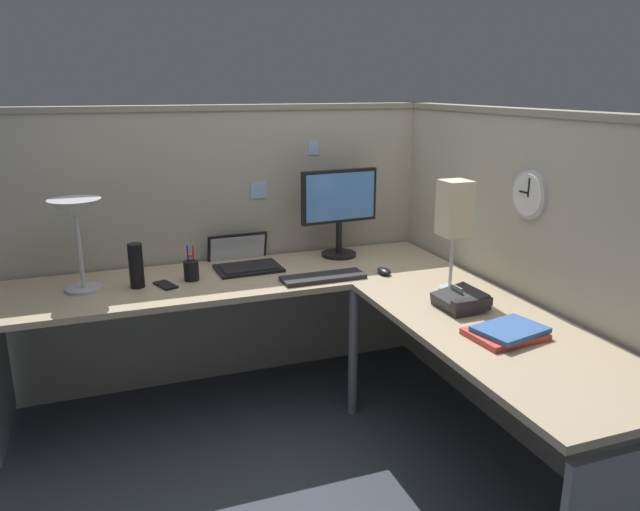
{
  "coord_description": "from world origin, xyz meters",
  "views": [
    {
      "loc": [
        -0.99,
        -2.47,
        1.68
      ],
      "look_at": [
        -0.03,
        0.14,
        0.89
      ],
      "focal_mm": 33.82,
      "sensor_mm": 36.0,
      "label": 1
    }
  ],
  "objects_px": {
    "wall_clock": "(530,195)",
    "office_phone": "(461,301)",
    "monitor": "(339,206)",
    "book_stack": "(507,332)",
    "pen_cup": "(191,270)",
    "computer_mouse": "(384,271)",
    "thermos_flask": "(136,266)",
    "keyboard": "(323,277)",
    "desk_lamp_paper": "(454,212)",
    "cell_phone": "(166,285)",
    "desk_lamp_dome": "(76,216)",
    "laptop": "(244,261)"
  },
  "relations": [
    {
      "from": "desk_lamp_dome",
      "to": "wall_clock",
      "type": "relative_size",
      "value": 2.02
    },
    {
      "from": "keyboard",
      "to": "cell_phone",
      "type": "relative_size",
      "value": 2.99
    },
    {
      "from": "pen_cup",
      "to": "wall_clock",
      "type": "height_order",
      "value": "wall_clock"
    },
    {
      "from": "thermos_flask",
      "to": "desk_lamp_paper",
      "type": "xyz_separation_m",
      "value": [
        1.41,
        -0.55,
        0.27
      ]
    },
    {
      "from": "pen_cup",
      "to": "cell_phone",
      "type": "relative_size",
      "value": 1.25
    },
    {
      "from": "desk_lamp_dome",
      "to": "cell_phone",
      "type": "distance_m",
      "value": 0.52
    },
    {
      "from": "thermos_flask",
      "to": "book_stack",
      "type": "height_order",
      "value": "thermos_flask"
    },
    {
      "from": "keyboard",
      "to": "desk_lamp_dome",
      "type": "relative_size",
      "value": 0.97
    },
    {
      "from": "monitor",
      "to": "office_phone",
      "type": "bearing_deg",
      "value": -79.43
    },
    {
      "from": "monitor",
      "to": "desk_lamp_paper",
      "type": "xyz_separation_m",
      "value": [
        0.28,
        -0.73,
        0.09
      ]
    },
    {
      "from": "desk_lamp_dome",
      "to": "pen_cup",
      "type": "distance_m",
      "value": 0.6
    },
    {
      "from": "keyboard",
      "to": "computer_mouse",
      "type": "distance_m",
      "value": 0.33
    },
    {
      "from": "thermos_flask",
      "to": "office_phone",
      "type": "distance_m",
      "value": 1.54
    },
    {
      "from": "keyboard",
      "to": "wall_clock",
      "type": "distance_m",
      "value": 1.07
    },
    {
      "from": "book_stack",
      "to": "keyboard",
      "type": "bearing_deg",
      "value": 114.2
    },
    {
      "from": "desk_lamp_dome",
      "to": "office_phone",
      "type": "height_order",
      "value": "desk_lamp_dome"
    },
    {
      "from": "pen_cup",
      "to": "thermos_flask",
      "type": "xyz_separation_m",
      "value": [
        -0.26,
        -0.02,
        0.06
      ]
    },
    {
      "from": "pen_cup",
      "to": "computer_mouse",
      "type": "bearing_deg",
      "value": -14.45
    },
    {
      "from": "cell_phone",
      "to": "desk_lamp_paper",
      "type": "distance_m",
      "value": 1.44
    },
    {
      "from": "monitor",
      "to": "cell_phone",
      "type": "height_order",
      "value": "monitor"
    },
    {
      "from": "laptop",
      "to": "desk_lamp_dome",
      "type": "height_order",
      "value": "desk_lamp_dome"
    },
    {
      "from": "monitor",
      "to": "desk_lamp_paper",
      "type": "distance_m",
      "value": 0.79
    },
    {
      "from": "laptop",
      "to": "keyboard",
      "type": "height_order",
      "value": "laptop"
    },
    {
      "from": "computer_mouse",
      "to": "thermos_flask",
      "type": "relative_size",
      "value": 0.47
    },
    {
      "from": "keyboard",
      "to": "wall_clock",
      "type": "relative_size",
      "value": 1.95
    },
    {
      "from": "thermos_flask",
      "to": "book_stack",
      "type": "bearing_deg",
      "value": -40.76
    },
    {
      "from": "monitor",
      "to": "keyboard",
      "type": "bearing_deg",
      "value": -122.26
    },
    {
      "from": "keyboard",
      "to": "wall_clock",
      "type": "height_order",
      "value": "wall_clock"
    },
    {
      "from": "cell_phone",
      "to": "desk_lamp_dome",
      "type": "bearing_deg",
      "value": 149.02
    },
    {
      "from": "desk_lamp_dome",
      "to": "pen_cup",
      "type": "xyz_separation_m",
      "value": [
        0.51,
        -0.02,
        -0.31
      ]
    },
    {
      "from": "monitor",
      "to": "thermos_flask",
      "type": "relative_size",
      "value": 2.27
    },
    {
      "from": "office_phone",
      "to": "keyboard",
      "type": "bearing_deg",
      "value": 124.9
    },
    {
      "from": "computer_mouse",
      "to": "desk_lamp_dome",
      "type": "relative_size",
      "value": 0.23
    },
    {
      "from": "office_phone",
      "to": "wall_clock",
      "type": "distance_m",
      "value": 0.57
    },
    {
      "from": "book_stack",
      "to": "thermos_flask",
      "type": "bearing_deg",
      "value": 139.24
    },
    {
      "from": "laptop",
      "to": "keyboard",
      "type": "bearing_deg",
      "value": -50.55
    },
    {
      "from": "monitor",
      "to": "book_stack",
      "type": "bearing_deg",
      "value": -82.14
    },
    {
      "from": "book_stack",
      "to": "desk_lamp_paper",
      "type": "xyz_separation_m",
      "value": [
        0.1,
        0.58,
        0.36
      ]
    },
    {
      "from": "wall_clock",
      "to": "office_phone",
      "type": "bearing_deg",
      "value": -170.96
    },
    {
      "from": "pen_cup",
      "to": "office_phone",
      "type": "relative_size",
      "value": 0.86
    },
    {
      "from": "monitor",
      "to": "wall_clock",
      "type": "relative_size",
      "value": 2.27
    },
    {
      "from": "desk_lamp_dome",
      "to": "desk_lamp_paper",
      "type": "relative_size",
      "value": 0.84
    },
    {
      "from": "computer_mouse",
      "to": "wall_clock",
      "type": "height_order",
      "value": "wall_clock"
    },
    {
      "from": "laptop",
      "to": "desk_lamp_paper",
      "type": "xyz_separation_m",
      "value": [
        0.84,
        -0.75,
        0.36
      ]
    },
    {
      "from": "monitor",
      "to": "laptop",
      "type": "height_order",
      "value": "monitor"
    },
    {
      "from": "computer_mouse",
      "to": "desk_lamp_paper",
      "type": "relative_size",
      "value": 0.2
    },
    {
      "from": "monitor",
      "to": "cell_phone",
      "type": "xyz_separation_m",
      "value": [
        -1.0,
        -0.21,
        -0.29
      ]
    },
    {
      "from": "office_phone",
      "to": "wall_clock",
      "type": "bearing_deg",
      "value": 9.04
    },
    {
      "from": "laptop",
      "to": "computer_mouse",
      "type": "relative_size",
      "value": 3.78
    },
    {
      "from": "pen_cup",
      "to": "desk_lamp_paper",
      "type": "relative_size",
      "value": 0.34
    }
  ]
}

